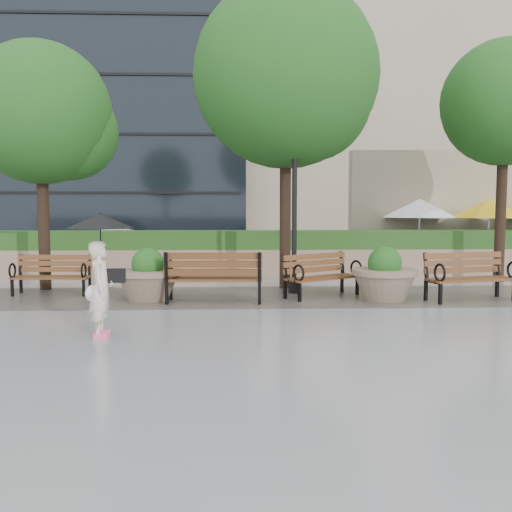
{
  "coord_description": "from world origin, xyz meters",
  "views": [
    {
      "loc": [
        0.43,
        -9.9,
        2.07
      ],
      "look_at": [
        0.86,
        1.18,
        1.1
      ],
      "focal_mm": 40.0,
      "sensor_mm": 36.0,
      "label": 1
    }
  ],
  "objects_px": {
    "planter_right": "(384,279)",
    "planter_left": "(148,280)",
    "bench_2": "(214,288)",
    "bench_1": "(52,283)",
    "lamppost": "(294,215)",
    "car_right": "(123,247)",
    "bench_3": "(322,284)",
    "pedestrian": "(101,262)",
    "bench_4": "(470,287)"
  },
  "relations": [
    {
      "from": "planter_right",
      "to": "planter_left",
      "type": "bearing_deg",
      "value": 177.8
    },
    {
      "from": "bench_2",
      "to": "bench_1",
      "type": "bearing_deg",
      "value": -14.72
    },
    {
      "from": "lamppost",
      "to": "car_right",
      "type": "distance_m",
      "value": 8.86
    },
    {
      "from": "bench_3",
      "to": "lamppost",
      "type": "bearing_deg",
      "value": 100.87
    },
    {
      "from": "bench_1",
      "to": "pedestrian",
      "type": "relative_size",
      "value": 0.9
    },
    {
      "from": "planter_right",
      "to": "pedestrian",
      "type": "xyz_separation_m",
      "value": [
        -5.41,
        -3.26,
        0.72
      ]
    },
    {
      "from": "bench_1",
      "to": "bench_4",
      "type": "xyz_separation_m",
      "value": [
        9.42,
        -1.16,
        0.04
      ]
    },
    {
      "from": "bench_1",
      "to": "bench_4",
      "type": "relative_size",
      "value": 0.85
    },
    {
      "from": "pedestrian",
      "to": "bench_2",
      "type": "bearing_deg",
      "value": -32.32
    },
    {
      "from": "bench_2",
      "to": "planter_left",
      "type": "height_order",
      "value": "planter_left"
    },
    {
      "from": "planter_right",
      "to": "pedestrian",
      "type": "bearing_deg",
      "value": -148.96
    },
    {
      "from": "bench_1",
      "to": "planter_right",
      "type": "relative_size",
      "value": 1.24
    },
    {
      "from": "lamppost",
      "to": "car_right",
      "type": "bearing_deg",
      "value": 127.69
    },
    {
      "from": "bench_4",
      "to": "pedestrian",
      "type": "bearing_deg",
      "value": -170.36
    },
    {
      "from": "planter_left",
      "to": "lamppost",
      "type": "height_order",
      "value": "lamppost"
    },
    {
      "from": "bench_3",
      "to": "bench_1",
      "type": "bearing_deg",
      "value": 142.55
    },
    {
      "from": "planter_right",
      "to": "lamppost",
      "type": "height_order",
      "value": "lamppost"
    },
    {
      "from": "bench_1",
      "to": "lamppost",
      "type": "bearing_deg",
      "value": 3.43
    },
    {
      "from": "bench_2",
      "to": "planter_right",
      "type": "bearing_deg",
      "value": -175.41
    },
    {
      "from": "bench_3",
      "to": "lamppost",
      "type": "xyz_separation_m",
      "value": [
        -0.57,
        0.6,
        1.57
      ]
    },
    {
      "from": "bench_1",
      "to": "bench_2",
      "type": "relative_size",
      "value": 0.84
    },
    {
      "from": "bench_3",
      "to": "bench_4",
      "type": "bearing_deg",
      "value": -44.28
    },
    {
      "from": "planter_right",
      "to": "pedestrian",
      "type": "distance_m",
      "value": 6.36
    },
    {
      "from": "bench_1",
      "to": "pedestrian",
      "type": "distance_m",
      "value": 4.89
    },
    {
      "from": "bench_3",
      "to": "pedestrian",
      "type": "xyz_separation_m",
      "value": [
        -4.11,
        -3.78,
        0.9
      ]
    },
    {
      "from": "lamppost",
      "to": "bench_3",
      "type": "bearing_deg",
      "value": -46.38
    },
    {
      "from": "bench_1",
      "to": "pedestrian",
      "type": "bearing_deg",
      "value": -60.93
    },
    {
      "from": "lamppost",
      "to": "car_right",
      "type": "xyz_separation_m",
      "value": [
        -5.36,
        6.94,
        -1.24
      ]
    },
    {
      "from": "bench_1",
      "to": "bench_2",
      "type": "xyz_separation_m",
      "value": [
        3.82,
        -1.18,
        0.05
      ]
    },
    {
      "from": "planter_right",
      "to": "pedestrian",
      "type": "height_order",
      "value": "pedestrian"
    },
    {
      "from": "planter_left",
      "to": "planter_right",
      "type": "xyz_separation_m",
      "value": [
        5.19,
        -0.2,
        0.01
      ]
    },
    {
      "from": "bench_1",
      "to": "planter_right",
      "type": "distance_m",
      "value": 7.63
    },
    {
      "from": "car_right",
      "to": "bench_1",
      "type": "bearing_deg",
      "value": -168.37
    },
    {
      "from": "planter_right",
      "to": "lamppost",
      "type": "xyz_separation_m",
      "value": [
        -1.88,
        1.13,
        1.4
      ]
    },
    {
      "from": "bench_2",
      "to": "planter_left",
      "type": "bearing_deg",
      "value": -10.62
    },
    {
      "from": "planter_left",
      "to": "car_right",
      "type": "bearing_deg",
      "value": 104.57
    },
    {
      "from": "bench_3",
      "to": "bench_4",
      "type": "height_order",
      "value": "bench_4"
    },
    {
      "from": "pedestrian",
      "to": "planter_right",
      "type": "bearing_deg",
      "value": -63.02
    },
    {
      "from": "car_right",
      "to": "lamppost",
      "type": "bearing_deg",
      "value": -128.08
    },
    {
      "from": "bench_3",
      "to": "bench_4",
      "type": "xyz_separation_m",
      "value": [
        3.16,
        -0.65,
        0.02
      ]
    },
    {
      "from": "bench_2",
      "to": "lamppost",
      "type": "height_order",
      "value": "lamppost"
    },
    {
      "from": "bench_4",
      "to": "planter_right",
      "type": "bearing_deg",
      "value": 162.68
    },
    {
      "from": "bench_1",
      "to": "bench_3",
      "type": "bearing_deg",
      "value": -2.15
    },
    {
      "from": "bench_3",
      "to": "car_right",
      "type": "distance_m",
      "value": 9.6
    },
    {
      "from": "bench_2",
      "to": "planter_right",
      "type": "xyz_separation_m",
      "value": [
        3.73,
        0.14,
        0.14
      ]
    },
    {
      "from": "bench_1",
      "to": "pedestrian",
      "type": "xyz_separation_m",
      "value": [
        2.14,
        -4.3,
        0.91
      ]
    },
    {
      "from": "bench_4",
      "to": "car_right",
      "type": "bearing_deg",
      "value": 124.32
    },
    {
      "from": "bench_4",
      "to": "planter_left",
      "type": "xyz_separation_m",
      "value": [
        -7.05,
        0.32,
        0.15
      ]
    },
    {
      "from": "pedestrian",
      "to": "planter_left",
      "type": "bearing_deg",
      "value": -7.7
    },
    {
      "from": "bench_1",
      "to": "bench_4",
      "type": "distance_m",
      "value": 9.49
    }
  ]
}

